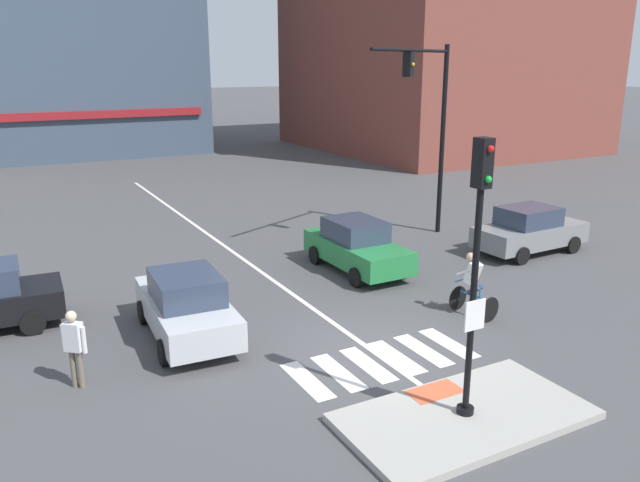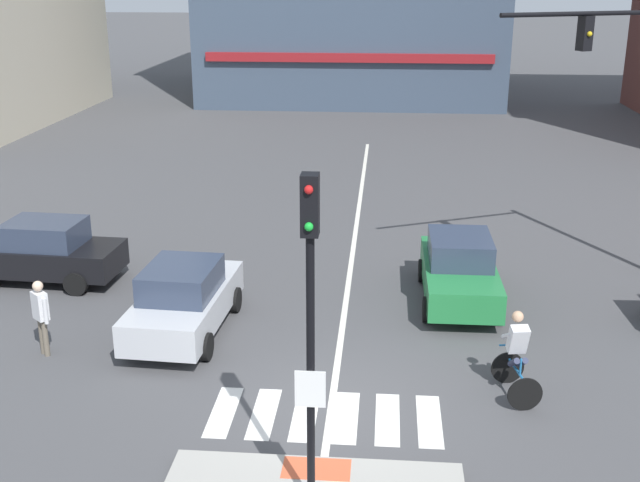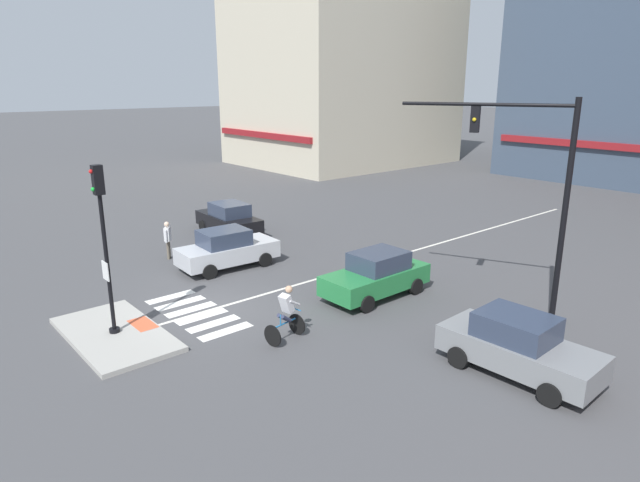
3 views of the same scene
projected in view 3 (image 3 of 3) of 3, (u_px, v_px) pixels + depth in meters
The scene contains 19 objects.
ground_plane at pixel (208, 310), 18.76m from camera, with size 300.00×300.00×0.00m, color #474749.
traffic_island at pixel (115, 334), 16.76m from camera, with size 4.68×2.47×0.15m, color #A3A099.
tactile_pad_front at pixel (143, 324), 17.29m from camera, with size 1.10×0.60×0.01m, color #DB5B38.
signal_pole at pixel (104, 235), 15.89m from camera, with size 0.44×0.38×5.08m.
crosswalk_stripe_a at pixel (171, 297), 19.87m from camera, with size 0.44×1.80×0.01m, color silver.
crosswalk_stripe_b at pixel (181, 303), 19.32m from camera, with size 0.44×1.80×0.01m, color silver.
crosswalk_stripe_c at pixel (191, 309), 18.76m from camera, with size 0.44×1.80×0.01m, color silver.
crosswalk_stripe_d at pixel (202, 316), 18.21m from camera, with size 0.44×1.80×0.01m, color silver.
crosswalk_stripe_e at pixel (213, 324), 17.66m from camera, with size 0.44×1.80×0.01m, color silver.
crosswalk_stripe_f at pixel (226, 331), 17.11m from camera, with size 0.44×1.80×0.01m, color silver.
lane_centre_line at pixel (405, 253), 24.94m from camera, with size 0.14×28.00×0.01m, color silver.
traffic_light_mast at pixel (534, 179), 16.80m from camera, with size 4.81×2.33×7.04m.
building_corner_left at pixel (343, 40), 51.05m from camera, with size 14.96×18.87×22.41m.
car_grey_cross_right at pixel (518, 346), 14.41m from camera, with size 4.16×1.96×1.64m.
car_black_cross_left at pixel (229, 219), 27.85m from camera, with size 4.19×2.02×1.64m.
car_silver_westbound_near at pixel (227, 249), 22.83m from camera, with size 2.02×4.19×1.64m.
car_green_eastbound_mid at pixel (376, 275), 19.75m from camera, with size 1.86×4.11×1.64m.
cyclist at pixel (286, 313), 16.35m from camera, with size 0.83×1.19×1.68m.
pedestrian_at_curb_left at pixel (168, 237), 23.93m from camera, with size 0.44×0.40×1.67m.
Camera 3 is at (15.70, -8.40, 7.42)m, focal length 30.99 mm.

